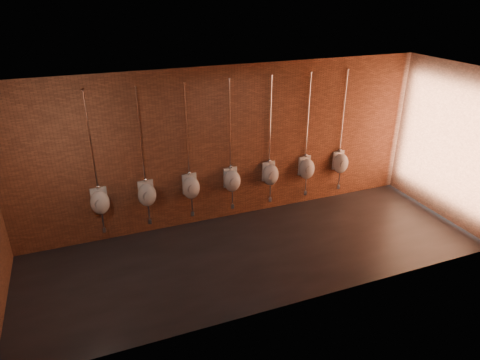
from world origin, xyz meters
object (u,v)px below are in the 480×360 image
object	(u,v)px
urinal_1	(147,194)
urinal_2	(191,187)
urinal_5	(307,168)
urinal_6	(341,163)
urinal_0	(100,202)
urinal_4	(270,174)
urinal_3	(232,180)

from	to	relation	value
urinal_1	urinal_2	bearing A→B (deg)	0.00
urinal_5	urinal_6	xyz separation A→B (m)	(0.87, 0.00, 0.00)
urinal_1	urinal_5	distance (m)	3.49
urinal_1	urinal_5	world-z (taller)	same
urinal_0	urinal_6	distance (m)	5.23
urinal_2	urinal_6	world-z (taller)	same
urinal_1	urinal_5	xyz separation A→B (m)	(3.49, 0.00, 0.00)
urinal_4	urinal_5	xyz separation A→B (m)	(0.87, 0.00, 0.00)
urinal_5	urinal_6	size ratio (longest dim) A/B	1.00
urinal_0	urinal_5	xyz separation A→B (m)	(4.36, 0.00, 0.00)
urinal_1	urinal_4	bearing A→B (deg)	0.00
urinal_0	urinal_1	distance (m)	0.87
urinal_0	urinal_2	size ratio (longest dim) A/B	1.00
urinal_4	urinal_5	distance (m)	0.87
urinal_2	urinal_5	world-z (taller)	same
urinal_0	urinal_2	world-z (taller)	same
urinal_3	urinal_5	distance (m)	1.74
urinal_6	urinal_5	bearing A→B (deg)	180.00
urinal_4	urinal_5	bearing A→B (deg)	0.00
urinal_3	urinal_4	xyz separation A→B (m)	(0.87, 0.00, 0.00)
urinal_4	urinal_1	bearing A→B (deg)	180.00
urinal_1	urinal_6	world-z (taller)	same
urinal_3	urinal_1	bearing A→B (deg)	180.00
urinal_2	urinal_4	xyz separation A→B (m)	(1.74, 0.00, 0.00)
urinal_6	urinal_0	bearing A→B (deg)	180.00
urinal_3	urinal_6	size ratio (longest dim) A/B	1.00
urinal_5	urinal_0	bearing A→B (deg)	180.00
urinal_5	urinal_6	bearing A→B (deg)	0.00
urinal_0	urinal_3	world-z (taller)	same
urinal_2	urinal_6	distance (m)	3.49
urinal_1	urinal_4	size ratio (longest dim) A/B	1.00
urinal_4	urinal_6	xyz separation A→B (m)	(1.74, 0.00, 0.00)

